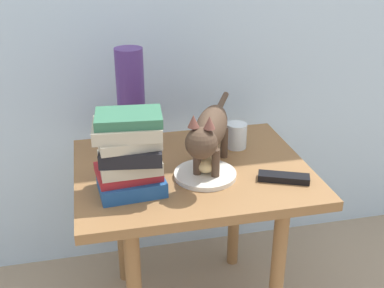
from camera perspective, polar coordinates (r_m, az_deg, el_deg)
name	(u,v)px	position (r m, az deg, el deg)	size (l,w,h in m)	color
side_table	(192,191)	(1.54, 0.00, -5.62)	(0.72, 0.58, 0.57)	olive
plate	(205,174)	(1.45, 1.57, -3.63)	(0.19, 0.19, 0.01)	silver
bread_roll	(208,164)	(1.44, 1.86, -2.36)	(0.08, 0.06, 0.05)	#E0BC7A
cat	(209,131)	(1.43, 2.09, 1.55)	(0.24, 0.44, 0.23)	#4C3828
book_stack	(129,154)	(1.34, -7.44, -1.17)	(0.20, 0.17, 0.23)	#1E4C8C
green_vase	(131,99)	(1.59, -7.25, 5.29)	(0.09, 0.09, 0.34)	#4C2D72
candle_jar	(236,137)	(1.63, 5.29, 0.84)	(0.07, 0.07, 0.08)	silver
tv_remote	(284,178)	(1.45, 10.82, -3.94)	(0.15, 0.04, 0.02)	black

